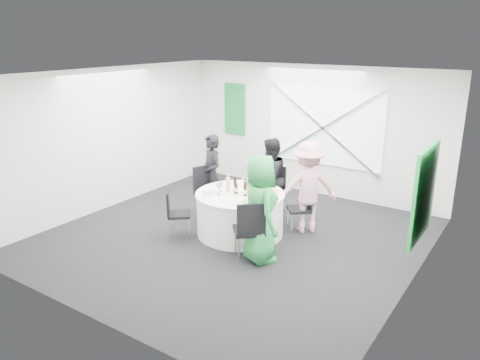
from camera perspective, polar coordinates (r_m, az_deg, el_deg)
The scene contains 46 objects.
floor at distance 8.26m, azimuth -0.78°, elevation -6.98°, with size 6.00×6.00×0.00m, color black.
ceiling at distance 7.55m, azimuth -0.87°, elevation 12.76°, with size 6.00×6.00×0.00m, color white.
wall_back at distance 10.33m, azimuth 8.72°, elevation 6.00°, with size 6.00×6.00×0.00m, color silver.
wall_front at distance 5.71m, azimuth -18.24°, elevation -4.18°, with size 6.00×6.00×0.00m, color silver.
wall_left at distance 9.77m, azimuth -15.52°, elevation 4.89°, with size 6.00×6.00×0.00m, color silver.
wall_right at distance 6.63m, azimuth 21.04°, elevation -1.46°, with size 6.00×6.00×0.00m, color silver.
window_panel at distance 10.16m, azimuth 10.19°, elevation 6.30°, with size 2.60×0.03×1.60m, color white.
window_brace_a at distance 10.12m, azimuth 10.09°, elevation 6.27°, with size 0.05×0.05×3.16m, color silver.
window_brace_b at distance 10.12m, azimuth 10.09°, elevation 6.27°, with size 0.05×0.05×3.16m, color silver.
green_banner at distance 11.22m, azimuth -0.67°, elevation 8.65°, with size 0.55×0.04×1.20m, color #125D25.
green_sign at distance 7.27m, azimuth 21.53°, elevation -1.58°, with size 0.05×1.20×1.40m, color #188937.
banquet_table at distance 8.27m, azimuth 0.00°, elevation -4.10°, with size 1.56×1.56×0.76m.
chair_back at distance 9.00m, azimuth 3.96°, elevation -0.90°, with size 0.48×0.49×1.00m.
chair_back_left at distance 9.00m, azimuth -4.10°, elevation -0.92°, with size 0.58×0.57×1.00m.
chair_back_right at distance 8.43m, azimuth 7.71°, elevation -3.04°, with size 0.54×0.54×0.84m.
chair_front_right at distance 7.17m, azimuth 1.23°, elevation -5.73°, with size 0.65×0.65×1.01m.
chair_front_left at distance 8.18m, azimuth -7.99°, elevation -3.67°, with size 0.54×0.54×0.85m.
person_man_back_left at distance 9.14m, azimuth -3.50°, elevation 0.70°, with size 0.57×0.38×1.57m, color black.
person_man_back at distance 8.98m, azimuth 3.69°, elevation 0.29°, with size 0.75×0.41×1.54m, color black.
person_woman_pink at distance 8.32m, azimuth 8.25°, elevation -0.87°, with size 1.07×0.50×1.65m, color pink.
person_woman_green at distance 7.18m, azimuth 2.47°, elevation -3.53°, with size 0.83×0.54×1.70m, color green.
plate_back at distance 8.51m, azimuth 2.31°, elevation -0.71°, with size 0.30×0.30×0.01m.
plate_back_left at distance 8.56m, azimuth -1.95°, elevation -0.59°, with size 0.27×0.27×0.01m.
plate_back_right at distance 8.17m, azimuth 4.07°, elevation -1.45°, with size 0.25×0.25×0.04m.
plate_front_right at distance 7.65m, azimuth 0.94°, elevation -2.74°, with size 0.25×0.25×0.04m.
plate_front_left at distance 8.11m, azimuth -3.73°, elevation -1.66°, with size 0.27×0.27×0.01m.
napkin at distance 8.12m, azimuth -3.88°, elevation -1.39°, with size 0.19×0.13×0.05m, color white.
beer_bottle_a at distance 8.16m, azimuth -0.62°, elevation -0.76°, with size 0.06×0.06×0.28m.
beer_bottle_b at distance 8.15m, azimuth 0.65°, elevation -0.91°, with size 0.06×0.06×0.24m.
beer_bottle_c at distance 7.96m, azimuth 0.64°, elevation -1.28°, with size 0.06×0.06×0.26m.
beer_bottle_d at distance 8.08m, azimuth -0.48°, elevation -1.07°, with size 0.06×0.06×0.24m.
green_water_bottle at distance 8.05m, azimuth 1.06°, elevation -0.85°, with size 0.08×0.08×0.32m.
clear_water_bottle at distance 8.21m, azimuth -1.47°, elevation -0.56°, with size 0.08×0.08×0.30m.
wine_glass_a at distance 8.44m, azimuth 0.43°, elevation -0.01°, with size 0.07×0.07×0.17m.
wine_glass_b at distance 8.21m, azimuth -2.30°, elevation -0.54°, with size 0.07×0.07×0.17m.
wine_glass_c at distance 8.18m, azimuth 2.44°, elevation -0.59°, with size 0.07×0.07×0.17m.
wine_glass_d at distance 8.03m, azimuth -2.56°, elevation -0.95°, with size 0.07×0.07×0.17m.
wine_glass_e at distance 8.13m, azimuth -2.75°, elevation -0.72°, with size 0.07×0.07×0.17m.
fork_a at distance 8.22m, azimuth -3.99°, elevation -1.43°, with size 0.01×0.15×0.01m, color silver.
knife_a at distance 7.92m, azimuth -3.77°, elevation -2.17°, with size 0.01×0.15×0.01m, color silver.
fork_b at distance 8.67m, azimuth -0.63°, elevation -0.37°, with size 0.01×0.15×0.01m, color silver.
knife_b at distance 8.55m, azimuth -2.54°, elevation -0.64°, with size 0.01×0.15×0.01m, color silver.
fork_c at distance 7.93m, azimuth 3.81°, elevation -2.13°, with size 0.01×0.15×0.01m, color silver.
knife_c at distance 8.24m, azimuth 3.96°, elevation -1.38°, with size 0.01×0.15×0.01m, color silver.
fork_d at distance 7.60m, azimuth -0.52°, elevation -3.00°, with size 0.01×0.15×0.01m, color silver.
knife_d at distance 7.72m, azimuth 2.68°, elevation -2.68°, with size 0.01×0.15×0.01m, color silver.
Camera 1 is at (4.28, -6.19, 3.42)m, focal length 35.00 mm.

